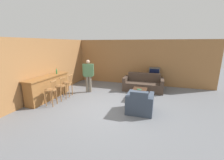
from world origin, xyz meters
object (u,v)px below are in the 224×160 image
coffee_table (139,91)px  bottle (57,71)px  tv (154,73)px  couch_far (143,85)px  tv_unit (154,82)px  person_by_window (88,74)px  bar_chair_near (51,92)px  bar_chair_far (68,84)px  armchair_near (140,104)px  book_on_table (139,89)px  bar_chair_mid (60,87)px

coffee_table → bottle: bottle is taller
tv → bottle: bearing=-147.0°
couch_far → bottle: bottle is taller
tv_unit → person_by_window: person_by_window is taller
bar_chair_near → bar_chair_far: same height
armchair_near → tv: (0.31, 3.44, 0.50)m
tv → bar_chair_near: bearing=-133.8°
bar_chair_far → bottle: 0.79m
book_on_table → person_by_window: 2.58m
bar_chair_mid → coffee_table: bar_chair_mid is taller
tv_unit → tv: bearing=-90.0°
bar_chair_far → tv_unit: size_ratio=1.05×
bar_chair_mid → bottle: bottle is taller
bar_chair_mid → couch_far: bar_chair_mid is taller
book_on_table → bottle: bearing=-168.5°
armchair_near → coffee_table: bearing=98.7°
bar_chair_near → book_on_table: (3.17, 1.87, -0.16)m
tv → book_on_table: tv is taller
couch_far → armchair_near: bearing=-86.2°
tv_unit → bottle: (-4.25, -2.77, 0.88)m
coffee_table → bottle: size_ratio=3.65×
bar_chair_far → tv: bearing=36.6°
bottle → coffee_table: bearing=10.7°
armchair_near → person_by_window: (-2.75, 1.52, 0.60)m
bar_chair_mid → bar_chair_far: (0.00, 0.53, 0.00)m
bottle → book_on_table: (3.71, 0.76, -0.75)m
coffee_table → book_on_table: size_ratio=5.01×
bar_chair_far → book_on_table: 3.26m
bar_chair_near → tv: bearing=46.2°
tv_unit → bar_chair_far: bearing=-143.4°
bar_chair_mid → bar_chair_near: bearing=-90.0°
bar_chair_far → tv: 4.63m
bar_chair_mid → armchair_near: bearing=-2.7°
bar_chair_mid → tv: 4.96m
coffee_table → book_on_table: book_on_table is taller
bar_chair_near → book_on_table: size_ratio=5.03×
coffee_table → person_by_window: size_ratio=0.63×
person_by_window → bar_chair_mid: bearing=-115.5°
bar_chair_far → couch_far: bearing=30.5°
tv → person_by_window: bearing=-147.9°
coffee_table → book_on_table: 0.09m
couch_far → bottle: bearing=-153.1°
couch_far → coffee_table: couch_far is taller
couch_far → person_by_window: bearing=-157.5°
bar_chair_near → book_on_table: 3.68m
bar_chair_near → armchair_near: size_ratio=1.13×
tv_unit → bar_chair_mid: bearing=-138.5°
tv_unit → person_by_window: bearing=-147.8°
couch_far → coffee_table: size_ratio=1.96×
bar_chair_near → tv_unit: 5.38m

